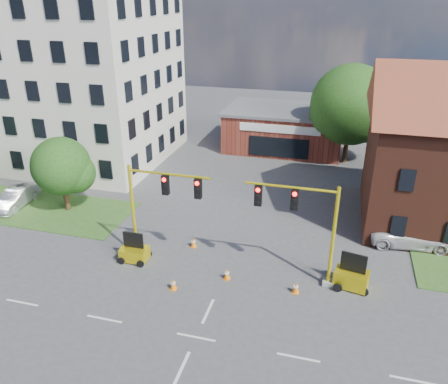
# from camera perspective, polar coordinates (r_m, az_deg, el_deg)

# --- Properties ---
(ground) EXTENTS (120.00, 120.00, 0.00)m
(ground) POSITION_cam_1_polar(r_m,az_deg,el_deg) (22.60, -3.67, -18.40)
(ground) COLOR #444446
(ground) RESTS_ON ground
(office_block) EXTENTS (18.40, 15.40, 20.60)m
(office_block) POSITION_cam_1_polar(r_m,az_deg,el_deg) (45.68, -19.94, 16.82)
(office_block) COLOR beige
(office_block) RESTS_ON ground
(brick_shop) EXTENTS (12.40, 8.40, 4.30)m
(brick_shop) POSITION_cam_1_polar(r_m,az_deg,el_deg) (47.75, 7.92, 8.27)
(brick_shop) COLOR maroon
(brick_shop) RESTS_ON ground
(tree_large) EXTENTS (8.02, 7.63, 9.58)m
(tree_large) POSITION_cam_1_polar(r_m,az_deg,el_deg) (43.77, 16.74, 10.53)
(tree_large) COLOR #322212
(tree_large) RESTS_ON ground
(tree_nw_front) EXTENTS (4.59, 4.37, 5.83)m
(tree_nw_front) POSITION_cam_1_polar(r_m,az_deg,el_deg) (34.67, -20.07, 2.96)
(tree_nw_front) COLOR #322212
(tree_nw_front) RESTS_ON ground
(signal_mast_west) EXTENTS (5.30, 0.60, 6.20)m
(signal_mast_west) POSITION_cam_1_polar(r_m,az_deg,el_deg) (26.38, -8.72, -1.49)
(signal_mast_west) COLOR gray
(signal_mast_west) RESTS_ON ground
(signal_mast_east) EXTENTS (5.30, 0.60, 6.20)m
(signal_mast_east) POSITION_cam_1_polar(r_m,az_deg,el_deg) (24.44, 10.41, -3.84)
(signal_mast_east) COLOR gray
(signal_mast_east) RESTS_ON ground
(trailer_west) EXTENTS (1.69, 1.14, 1.91)m
(trailer_west) POSITION_cam_1_polar(r_m,az_deg,el_deg) (28.12, -11.61, -7.72)
(trailer_west) COLOR yellow
(trailer_west) RESTS_ON ground
(trailer_east) EXTENTS (2.06, 1.58, 2.10)m
(trailer_east) POSITION_cam_1_polar(r_m,az_deg,el_deg) (26.31, 16.32, -10.62)
(trailer_east) COLOR yellow
(trailer_east) RESTS_ON ground
(cone_a) EXTENTS (0.40, 0.40, 0.70)m
(cone_a) POSITION_cam_1_polar(r_m,az_deg,el_deg) (25.44, -6.66, -11.88)
(cone_a) COLOR orange
(cone_a) RESTS_ON ground
(cone_b) EXTENTS (0.40, 0.40, 0.70)m
(cone_b) POSITION_cam_1_polar(r_m,az_deg,el_deg) (29.14, -4.01, -6.59)
(cone_b) COLOR orange
(cone_b) RESTS_ON ground
(cone_c) EXTENTS (0.40, 0.40, 0.70)m
(cone_c) POSITION_cam_1_polar(r_m,az_deg,el_deg) (26.07, 0.38, -10.67)
(cone_c) COLOR orange
(cone_c) RESTS_ON ground
(cone_d) EXTENTS (0.40, 0.40, 0.70)m
(cone_d) POSITION_cam_1_polar(r_m,az_deg,el_deg) (25.35, 9.36, -12.22)
(cone_d) COLOR orange
(cone_d) RESTS_ON ground
(pickup_white) EXTENTS (5.77, 3.03, 1.55)m
(pickup_white) POSITION_cam_1_polar(r_m,az_deg,el_deg) (31.72, 23.29, -5.06)
(pickup_white) COLOR silver
(pickup_white) RESTS_ON ground
(sedan_silver_front) EXTENTS (2.02, 4.58, 1.46)m
(sedan_silver_front) POSITION_cam_1_polar(r_m,az_deg,el_deg) (37.91, -25.55, -0.72)
(sedan_silver_front) COLOR #A3A6AB
(sedan_silver_front) RESTS_ON ground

